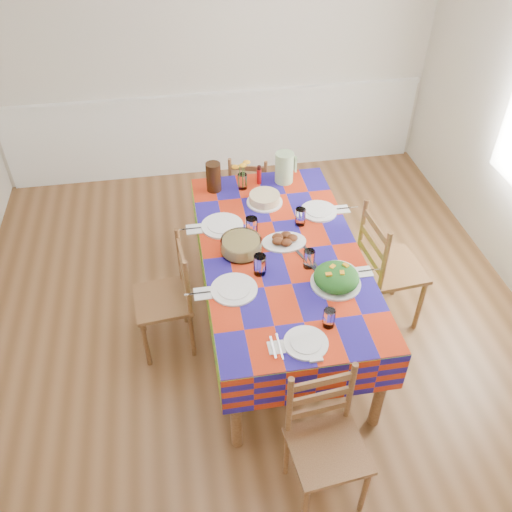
{
  "coord_description": "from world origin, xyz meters",
  "views": [
    {
      "loc": [
        -0.47,
        -2.81,
        3.26
      ],
      "look_at": [
        0.01,
        0.02,
        0.79
      ],
      "focal_mm": 38.0,
      "sensor_mm": 36.0,
      "label": 1
    }
  ],
  "objects": [
    {
      "name": "chair_left",
      "position": [
        -0.64,
        0.04,
        0.46
      ],
      "size": [
        0.43,
        0.45,
        0.94
      ],
      "rotation": [
        0.0,
        0.0,
        -1.48
      ],
      "color": "brown",
      "rests_on": "room"
    },
    {
      "name": "chair_far",
      "position": [
        0.18,
        1.35,
        0.41
      ],
      "size": [
        0.46,
        0.45,
        0.84
      ],
      "rotation": [
        0.0,
        0.0,
        2.83
      ],
      "color": "brown",
      "rests_on": "room"
    },
    {
      "name": "serving_utensils",
      "position": [
        0.35,
        -0.07,
        0.81
      ],
      "size": [
        0.14,
        0.31,
        0.01
      ],
      "color": "black",
      "rests_on": "dining_table"
    },
    {
      "name": "pasta_bowl",
      "position": [
        -0.09,
        0.07,
        0.86
      ],
      "size": [
        0.29,
        0.29,
        0.1
      ],
      "color": "white",
      "rests_on": "dining_table"
    },
    {
      "name": "cake",
      "position": [
        0.18,
        0.63,
        0.84
      ],
      "size": [
        0.28,
        0.28,
        0.08
      ],
      "color": "white",
      "rests_on": "dining_table"
    },
    {
      "name": "name_card",
      "position": [
        0.19,
        -0.95,
        0.81
      ],
      "size": [
        0.08,
        0.02,
        0.02
      ],
      "primitive_type": "cube",
      "color": "white",
      "rests_on": "dining_table"
    },
    {
      "name": "chair_near",
      "position": [
        0.19,
        -1.27,
        0.47
      ],
      "size": [
        0.46,
        0.44,
        0.95
      ],
      "rotation": [
        0.0,
        0.0,
        0.1
      ],
      "color": "brown",
      "rests_on": "room"
    },
    {
      "name": "hot_sauce",
      "position": [
        0.19,
        0.91,
        0.89
      ],
      "size": [
        0.04,
        0.04,
        0.16
      ],
      "primitive_type": "cylinder",
      "color": "#B00E0E",
      "rests_on": "dining_table"
    },
    {
      "name": "wainscot",
      "position": [
        0.0,
        2.48,
        0.49
      ],
      "size": [
        4.41,
        0.06,
        0.92
      ],
      "color": "white",
      "rests_on": "room"
    },
    {
      "name": "dining_table",
      "position": [
        0.19,
        0.03,
        0.71
      ],
      "size": [
        1.11,
        2.07,
        0.8
      ],
      "color": "brown",
      "rests_on": "room"
    },
    {
      "name": "setting_right_near",
      "position": [
        0.46,
        -0.23,
        0.83
      ],
      "size": [
        0.52,
        0.3,
        0.13
      ],
      "rotation": [
        0.0,
        0.0,
        -1.57
      ],
      "color": "white",
      "rests_on": "dining_table"
    },
    {
      "name": "meat_platter",
      "position": [
        0.23,
        0.11,
        0.83
      ],
      "size": [
        0.32,
        0.23,
        0.06
      ],
      "color": "white",
      "rests_on": "dining_table"
    },
    {
      "name": "green_pitcher",
      "position": [
        0.39,
        0.91,
        0.93
      ],
      "size": [
        0.15,
        0.15,
        0.26
      ],
      "primitive_type": "cylinder",
      "color": "#9FC48A",
      "rests_on": "dining_table"
    },
    {
      "name": "flower_vase",
      "position": [
        0.04,
        0.86,
        0.91
      ],
      "size": [
        0.16,
        0.13,
        0.25
      ],
      "color": "white",
      "rests_on": "dining_table"
    },
    {
      "name": "chair_right",
      "position": [
        1.01,
        0.03,
        0.51
      ],
      "size": [
        0.48,
        0.5,
        1.04
      ],
      "rotation": [
        0.0,
        0.0,
        1.66
      ],
      "color": "brown",
      "rests_on": "room"
    },
    {
      "name": "setting_right_far",
      "position": [
        0.51,
        0.39,
        0.84
      ],
      "size": [
        0.53,
        0.31,
        0.14
      ],
      "rotation": [
        0.0,
        0.0,
        -1.57
      ],
      "color": "white",
      "rests_on": "dining_table"
    },
    {
      "name": "setting_left_far",
      "position": [
        -0.12,
        0.33,
        0.84
      ],
      "size": [
        0.57,
        0.34,
        0.15
      ],
      "rotation": [
        0.0,
        0.0,
        1.57
      ],
      "color": "white",
      "rests_on": "dining_table"
    },
    {
      "name": "setting_left_near",
      "position": [
        -0.13,
        -0.26,
        0.84
      ],
      "size": [
        0.56,
        0.33,
        0.15
      ],
      "rotation": [
        0.0,
        0.0,
        1.57
      ],
      "color": "white",
      "rests_on": "dining_table"
    },
    {
      "name": "room",
      "position": [
        0.0,
        0.0,
        1.35
      ],
      "size": [
        4.58,
        5.08,
        2.78
      ],
      "color": "brown",
      "rests_on": "ground"
    },
    {
      "name": "salad_platter",
      "position": [
        0.47,
        -0.36,
        0.86
      ],
      "size": [
        0.33,
        0.33,
        0.14
      ],
      "color": "white",
      "rests_on": "dining_table"
    },
    {
      "name": "setting_near_head",
      "position": [
        0.22,
        -0.78,
        0.83
      ],
      "size": [
        0.43,
        0.29,
        0.13
      ],
      "color": "white",
      "rests_on": "dining_table"
    },
    {
      "name": "tea_pitcher",
      "position": [
        -0.19,
        0.88,
        0.93
      ],
      "size": [
        0.12,
        0.12,
        0.24
      ],
      "primitive_type": "cylinder",
      "color": "black",
      "rests_on": "dining_table"
    }
  ]
}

